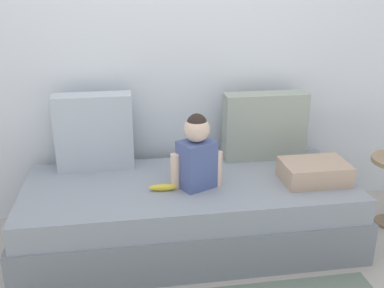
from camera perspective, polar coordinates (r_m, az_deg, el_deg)
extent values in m
plane|color=#B2ADA3|center=(2.99, -0.32, -12.43)|extent=(12.00, 12.00, 0.00)
cube|color=silver|center=(3.09, -1.98, 13.32)|extent=(5.30, 0.10, 2.48)
cube|color=gray|center=(2.92, -0.32, -10.15)|extent=(2.10, 0.86, 0.28)
cube|color=#8C939E|center=(2.81, -0.33, -6.32)|extent=(2.03, 0.83, 0.16)
cube|color=#B2BCC6|center=(2.97, -12.38, 1.55)|extent=(0.50, 0.16, 0.50)
cube|color=#99A393|center=(3.12, 9.26, 2.30)|extent=(0.57, 0.16, 0.46)
cube|color=#4C5B93|center=(2.66, 0.60, -2.63)|extent=(0.25, 0.23, 0.29)
sphere|color=beige|center=(2.58, 0.61, 1.90)|extent=(0.15, 0.15, 0.15)
sphere|color=#2D231E|center=(2.57, 0.62, 2.62)|extent=(0.12, 0.12, 0.12)
cylinder|color=beige|center=(2.66, -2.15, -3.52)|extent=(0.06, 0.06, 0.22)
cylinder|color=beige|center=(2.70, 3.30, -3.17)|extent=(0.06, 0.06, 0.22)
ellipsoid|color=yellow|center=(2.67, -3.70, -5.57)|extent=(0.17, 0.05, 0.04)
cube|color=tan|center=(2.87, 15.38, -3.43)|extent=(0.40, 0.28, 0.13)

